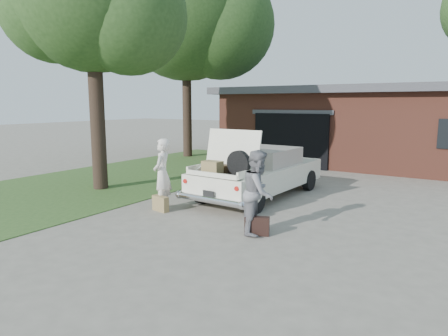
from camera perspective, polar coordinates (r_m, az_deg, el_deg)
The scene contains 10 objects.
ground at distance 9.12m, azimuth -2.05°, elevation -7.35°, with size 90.00×90.00×0.00m, color gray.
grass_strip at distance 14.85m, azimuth -12.98°, elevation -1.07°, with size 6.00×16.00×0.02m, color #2D4C1E.
house at distance 19.10m, azimuth 20.63°, elevation 5.84°, with size 12.80×7.80×3.30m.
tree_left at distance 12.89m, azimuth -18.20°, elevation 21.62°, with size 5.15×4.47×7.96m.
tree_back at distance 20.09m, azimuth -5.26°, elevation 21.02°, with size 7.73×6.72×10.38m.
sedan at distance 11.22m, azimuth 5.03°, elevation -0.60°, with size 2.05×4.82×1.95m.
woman_left at distance 10.00m, azimuth -8.82°, elevation -0.83°, with size 0.64×0.42×1.75m, color silver.
woman_right at distance 8.02m, azimuth 4.95°, elevation -3.44°, with size 0.82×0.64×1.70m, color gray.
suitcase_left at distance 9.88m, azimuth -9.06°, elevation -5.04°, with size 0.48×0.15×0.37m, color #9A804E.
suitcase_right at distance 8.04m, azimuth 4.73°, elevation -8.26°, with size 0.49×0.16×0.38m, color black.
Camera 1 is at (4.99, -7.18, 2.60)m, focal length 32.00 mm.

